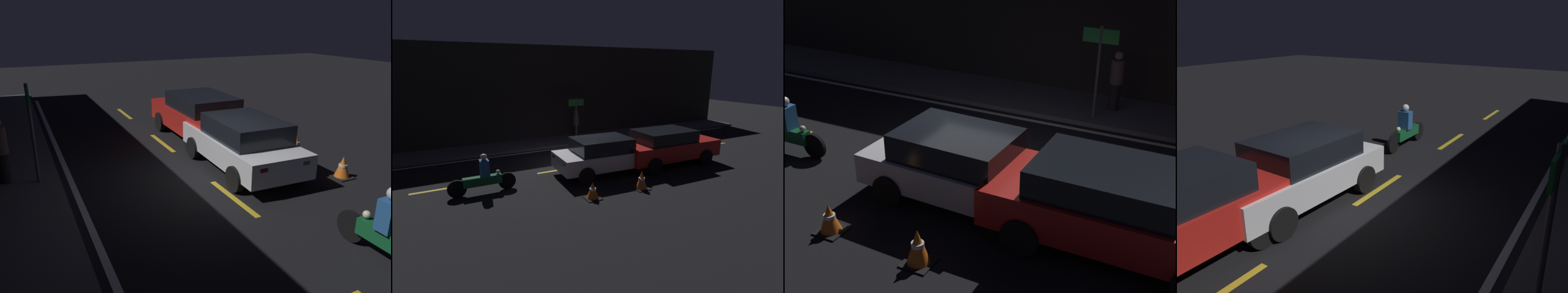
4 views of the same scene
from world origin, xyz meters
TOP-DOWN VIEW (x-y plane):
  - ground_plane at (0.00, 0.00)m, footprint 56.00×56.00m
  - raised_curb at (0.00, 4.55)m, footprint 28.00×2.20m
  - lane_dash_c at (-1.00, 0.00)m, footprint 2.00×0.14m
  - lane_dash_d at (3.50, 0.00)m, footprint 2.00×0.14m
  - lane_dash_e at (8.00, 0.00)m, footprint 2.00×0.14m
  - lane_solid_kerb at (0.00, 3.20)m, footprint 25.20×0.14m
  - sedan_white at (0.44, -1.12)m, footprint 4.08×2.03m
  - taxi_red at (3.44, -1.35)m, footprint 4.51×2.05m
  - traffic_cone_near at (-1.19, -3.14)m, footprint 0.50×0.50m
  - traffic_cone_mid at (0.71, -3.21)m, footprint 0.51×0.51m
  - pedestrian at (1.95, 4.66)m, footprint 0.34×0.34m
  - shop_sign at (1.62, 3.93)m, footprint 0.90×0.08m

SIDE VIEW (x-z plane):
  - ground_plane at x=0.00m, z-range 0.00..0.00m
  - lane_solid_kerb at x=0.00m, z-range 0.00..0.01m
  - lane_dash_c at x=-1.00m, z-range 0.00..0.01m
  - lane_dash_d at x=3.50m, z-range 0.00..0.01m
  - lane_dash_e at x=8.00m, z-range 0.00..0.01m
  - raised_curb at x=0.00m, z-range 0.00..0.12m
  - traffic_cone_near at x=-1.19m, z-range -0.01..0.56m
  - traffic_cone_mid at x=0.71m, z-range -0.01..0.65m
  - sedan_white at x=0.44m, z-range 0.04..1.49m
  - taxi_red at x=3.44m, z-range 0.06..1.59m
  - pedestrian at x=1.95m, z-range 0.13..1.73m
  - shop_sign at x=1.62m, z-range 0.61..3.01m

